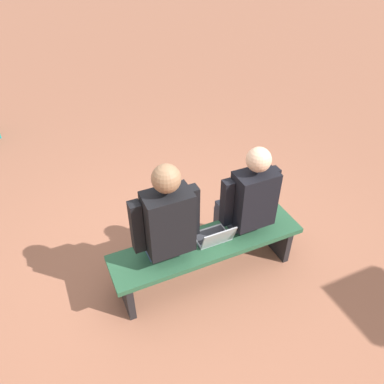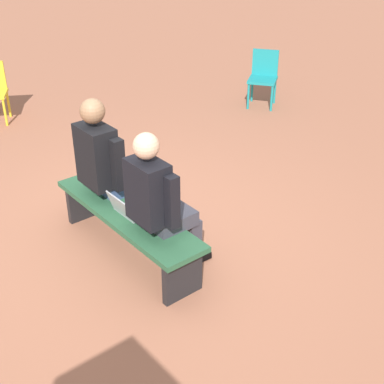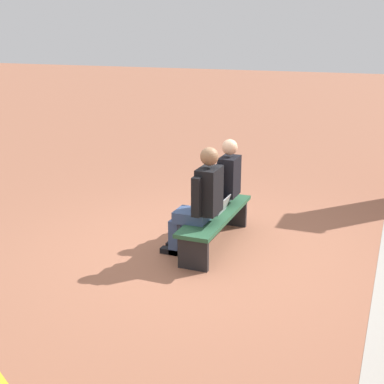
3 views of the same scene
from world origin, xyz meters
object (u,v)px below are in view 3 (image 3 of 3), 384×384
Objects in this scene: person_adult at (200,199)px; laptop at (218,208)px; person_student at (221,184)px; bench at (216,220)px.

laptop is (-0.44, 0.08, -0.24)m from person_adult.
bench is at bearing 9.22° from person_student.
laptop is at bearing 168.10° from bench.
bench is 0.55m from person_adult.
person_student is (-0.42, -0.07, 0.36)m from bench.
person_student is at bearing 179.77° from person_adult.
bench is 0.56m from person_student.
bench is 1.33× the size of person_student.
person_student reaches higher than laptop.
person_student is 4.21× the size of laptop.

